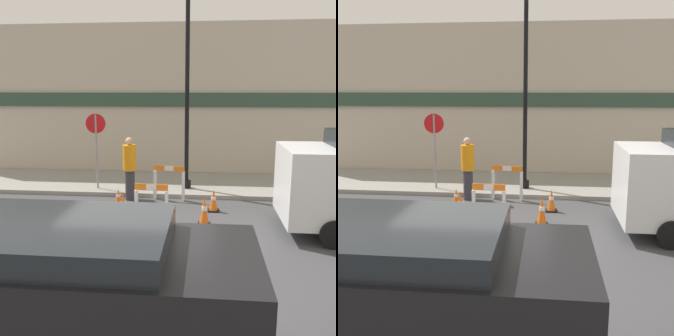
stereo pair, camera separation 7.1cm
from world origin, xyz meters
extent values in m
plane|color=#424244|center=(0.00, 0.00, 0.00)|extent=(60.00, 60.00, 0.00)
cube|color=gray|center=(0.00, 6.09, 0.06)|extent=(18.00, 3.17, 0.12)
cube|color=#BCB29E|center=(0.00, 7.75, 2.75)|extent=(18.00, 0.12, 5.50)
cube|color=#2D4738|center=(0.00, 7.64, 2.80)|extent=(16.20, 0.10, 0.50)
cylinder|color=black|center=(0.48, 5.33, 0.24)|extent=(0.29, 0.29, 0.24)
cylinder|color=black|center=(0.48, 5.33, 3.20)|extent=(0.13, 0.13, 6.15)
cylinder|color=gray|center=(-2.29, 5.00, 1.27)|extent=(0.06, 0.06, 2.30)
cylinder|color=red|center=(-2.29, 5.00, 2.16)|extent=(0.59, 0.12, 0.60)
cube|color=white|center=(-0.49, 1.90, 0.46)|extent=(0.07, 0.13, 0.93)
cube|color=white|center=(0.22, 1.87, 0.46)|extent=(0.07, 0.13, 0.93)
cube|color=orange|center=(-0.14, 1.88, 1.00)|extent=(0.77, 0.06, 0.15)
cube|color=white|center=(-0.14, 1.88, 1.00)|extent=(0.23, 0.04, 0.13)
cube|color=white|center=(0.45, 4.27, 0.43)|extent=(0.08, 0.14, 0.86)
cube|color=white|center=(-0.39, 4.43, 0.43)|extent=(0.08, 0.14, 0.86)
cube|color=orange|center=(0.03, 4.35, 0.94)|extent=(0.91, 0.18, 0.15)
cube|color=white|center=(0.03, 4.35, 0.94)|extent=(0.28, 0.08, 0.14)
cube|color=black|center=(-1.31, 3.58, 0.02)|extent=(0.30, 0.30, 0.04)
cone|color=orange|center=(-1.31, 3.58, 0.27)|extent=(0.23, 0.22, 0.47)
cylinder|color=white|center=(-1.31, 3.58, 0.30)|extent=(0.13, 0.13, 0.07)
cube|color=black|center=(-1.51, 2.47, 0.02)|extent=(0.30, 0.30, 0.04)
cone|color=orange|center=(-1.51, 2.47, 0.25)|extent=(0.23, 0.22, 0.42)
cylinder|color=white|center=(-1.51, 2.47, 0.27)|extent=(0.13, 0.13, 0.06)
cube|color=black|center=(1.31, 3.38, 0.02)|extent=(0.30, 0.30, 0.04)
cone|color=orange|center=(1.31, 3.38, 0.32)|extent=(0.23, 0.22, 0.57)
cylinder|color=white|center=(1.31, 3.38, 0.35)|extent=(0.13, 0.13, 0.08)
cube|color=black|center=(-0.93, 2.46, 0.02)|extent=(0.30, 0.30, 0.04)
cone|color=orange|center=(-0.93, 2.46, 0.39)|extent=(0.22, 0.22, 0.69)
cylinder|color=white|center=(-0.93, 2.46, 0.42)|extent=(0.13, 0.13, 0.10)
cube|color=black|center=(1.08, 2.27, 0.02)|extent=(0.30, 0.30, 0.04)
cone|color=orange|center=(1.08, 2.27, 0.38)|extent=(0.23, 0.22, 0.68)
cylinder|color=white|center=(1.08, 2.27, 0.42)|extent=(0.13, 0.13, 0.10)
cylinder|color=#33333D|center=(-1.11, 4.25, 0.44)|extent=(0.38, 0.38, 0.88)
cylinder|color=orange|center=(-1.11, 4.25, 1.25)|extent=(0.53, 0.53, 0.74)
sphere|color=#DBAD89|center=(-1.11, 4.25, 1.73)|extent=(0.30, 0.30, 0.22)
cube|color=black|center=(-0.45, -2.87, 0.92)|extent=(4.30, 1.81, 1.24)
cube|color=#1E2328|center=(-0.45, -2.87, 1.54)|extent=(2.36, 1.67, 0.56)
cylinder|color=black|center=(0.89, -1.97, 0.30)|extent=(0.60, 0.18, 0.60)
cylinder|color=black|center=(3.73, 3.10, 0.30)|extent=(0.60, 0.18, 0.60)
cylinder|color=black|center=(3.73, 1.14, 0.30)|extent=(0.60, 0.18, 0.60)
camera|label=1|loc=(1.11, -6.71, 3.23)|focal=42.00mm
camera|label=2|loc=(1.19, -6.70, 3.23)|focal=42.00mm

